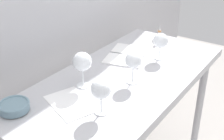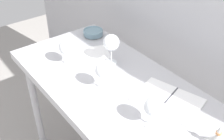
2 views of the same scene
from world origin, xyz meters
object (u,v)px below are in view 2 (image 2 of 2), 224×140
object	(u,v)px
wine_glass_near_left	(67,48)
open_notebook	(168,100)
tasting_sheet_upper	(89,54)
decanter_funnel	(216,140)
wine_glass_near_right	(154,107)
tasting_bowl	(93,32)
wine_glass_near_center	(104,71)
wine_glass_far_left	(111,43)

from	to	relation	value
wine_glass_near_left	open_notebook	bearing A→B (deg)	21.65
tasting_sheet_upper	decanter_funnel	xyz separation A→B (m)	(0.92, 0.02, 0.04)
wine_glass_near_right	open_notebook	xyz separation A→B (m)	(-0.08, 0.18, -0.11)
wine_glass_near_left	wine_glass_near_right	world-z (taller)	wine_glass_near_left
wine_glass_near_left	tasting_bowl	xyz separation A→B (m)	(-0.21, 0.32, -0.09)
wine_glass_near_center	tasting_bowl	bearing A→B (deg)	150.85
wine_glass_near_left	wine_glass_far_left	bearing A→B (deg)	57.82
wine_glass_near_right	tasting_sheet_upper	world-z (taller)	wine_glass_near_right
tasting_bowl	wine_glass_far_left	bearing A→B (deg)	-17.23
wine_glass_far_left	decanter_funnel	size ratio (longest dim) A/B	1.55
tasting_sheet_upper	tasting_bowl	size ratio (longest dim) A/B	1.81
wine_glass_near_center	open_notebook	size ratio (longest dim) A/B	0.46
wine_glass_near_right	decanter_funnel	world-z (taller)	wine_glass_near_right
decanter_funnel	wine_glass_near_right	bearing A→B (deg)	-152.33
tasting_sheet_upper	wine_glass_near_center	bearing A→B (deg)	-0.87
open_notebook	wine_glass_far_left	bearing A→B (deg)	166.04
wine_glass_near_left	decanter_funnel	distance (m)	0.92
wine_glass_near_center	tasting_bowl	size ratio (longest dim) A/B	1.22
wine_glass_near_right	decanter_funnel	xyz separation A→B (m)	(0.24, 0.13, -0.07)
wine_glass_near_left	tasting_bowl	distance (m)	0.40
tasting_sheet_upper	tasting_bowl	bearing A→B (deg)	159.36
open_notebook	decanter_funnel	bearing A→B (deg)	-25.77
wine_glass_near_center	tasting_sheet_upper	bearing A→B (deg)	158.93
tasting_sheet_upper	decanter_funnel	bearing A→B (deg)	21.16
wine_glass_near_left	wine_glass_near_right	bearing A→B (deg)	4.17
decanter_funnel	tasting_sheet_upper	bearing A→B (deg)	-179.04
tasting_bowl	wine_glass_near_center	bearing A→B (deg)	-29.15
wine_glass_near_center	tasting_sheet_upper	distance (m)	0.38
wine_glass_near_center	tasting_sheet_upper	xyz separation A→B (m)	(-0.34, 0.13, -0.12)
open_notebook	decanter_funnel	distance (m)	0.32
tasting_sheet_upper	decanter_funnel	world-z (taller)	decanter_funnel
tasting_sheet_upper	tasting_bowl	distance (m)	0.25
tasting_sheet_upper	tasting_bowl	xyz separation A→B (m)	(-0.19, 0.16, 0.02)
wine_glass_near_center	wine_glass_far_left	size ratio (longest dim) A/B	0.91
wine_glass_near_left	wine_glass_near_right	size ratio (longest dim) A/B	1.03
decanter_funnel	open_notebook	bearing A→B (deg)	170.09
open_notebook	tasting_bowl	size ratio (longest dim) A/B	2.66
wine_glass_near_center	decanter_funnel	xyz separation A→B (m)	(0.58, 0.15, -0.08)
wine_glass_near_left	wine_glass_near_center	size ratio (longest dim) A/B	0.98
wine_glass_near_left	wine_glass_near_right	xyz separation A→B (m)	(0.66, 0.05, -0.01)
wine_glass_near_right	tasting_bowl	distance (m)	0.91
wine_glass_near_left	tasting_sheet_upper	size ratio (longest dim) A/B	0.66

